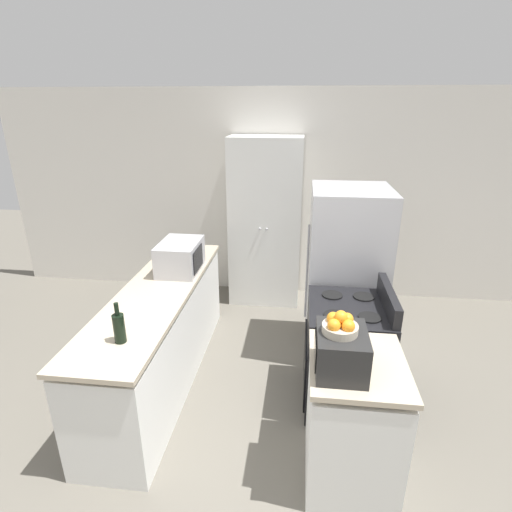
{
  "coord_description": "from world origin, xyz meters",
  "views": [
    {
      "loc": [
        0.42,
        -1.68,
        2.4
      ],
      "look_at": [
        0.0,
        1.83,
        1.05
      ],
      "focal_mm": 28.0,
      "sensor_mm": 36.0,
      "label": 1
    }
  ],
  "objects": [
    {
      "name": "refrigerator",
      "position": [
        0.87,
        1.98,
        0.84
      ],
      "size": [
        0.75,
        0.78,
        1.69
      ],
      "color": "#B7B7BC",
      "rests_on": "ground_plane"
    },
    {
      "name": "wall_back",
      "position": [
        0.0,
        3.36,
        1.3
      ],
      "size": [
        7.0,
        0.06,
        2.6
      ],
      "color": "silver",
      "rests_on": "ground_plane"
    },
    {
      "name": "counter_left",
      "position": [
        -0.8,
        1.3,
        0.44
      ],
      "size": [
        0.6,
        2.4,
        0.9
      ],
      "color": "silver",
      "rests_on": "ground_plane"
    },
    {
      "name": "stove",
      "position": [
        0.83,
        1.19,
        0.46
      ],
      "size": [
        0.66,
        0.72,
        1.06
      ],
      "color": "black",
      "rests_on": "ground_plane"
    },
    {
      "name": "wine_bottle",
      "position": [
        -0.76,
        0.5,
        1.01
      ],
      "size": [
        0.08,
        0.08,
        0.29
      ],
      "color": "black",
      "rests_on": "counter_left"
    },
    {
      "name": "toaster_oven",
      "position": [
        0.68,
        0.37,
        1.03
      ],
      "size": [
        0.3,
        0.37,
        0.26
      ],
      "color": "black",
      "rests_on": "counter_right"
    },
    {
      "name": "fruit_bowl",
      "position": [
        0.66,
        0.36,
        1.21
      ],
      "size": [
        0.21,
        0.21,
        0.14
      ],
      "color": "#B2A893",
      "rests_on": "toaster_oven"
    },
    {
      "name": "microwave",
      "position": [
        -0.71,
        1.74,
        1.05
      ],
      "size": [
        0.37,
        0.51,
        0.29
      ],
      "color": "#B2B2B7",
      "rests_on": "counter_left"
    },
    {
      "name": "counter_right",
      "position": [
        0.8,
        0.45,
        0.44
      ],
      "size": [
        0.6,
        0.71,
        0.9
      ],
      "color": "silver",
      "rests_on": "ground_plane"
    },
    {
      "name": "pantry_cabinet",
      "position": [
        -0.03,
        3.05,
        1.03
      ],
      "size": [
        0.87,
        0.54,
        2.06
      ],
      "color": "white",
      "rests_on": "ground_plane"
    }
  ]
}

